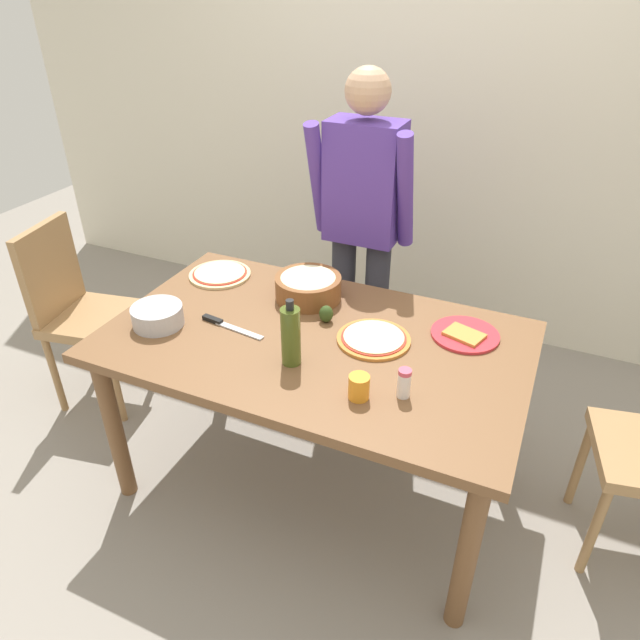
{
  "coord_description": "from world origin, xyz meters",
  "views": [
    {
      "loc": [
        0.77,
        -1.66,
        1.98
      ],
      "look_at": [
        0.0,
        0.05,
        0.81
      ],
      "focal_mm": 32.33,
      "sensor_mm": 36.0,
      "label": 1
    }
  ],
  "objects": [
    {
      "name": "mixing_bowl_steel",
      "position": [
        -0.6,
        -0.17,
        0.8
      ],
      "size": [
        0.2,
        0.2,
        0.08
      ],
      "color": "#B7B7BC",
      "rests_on": "dining_table"
    },
    {
      "name": "pizza_cooked_on_tray",
      "position": [
        0.21,
        0.07,
        0.77
      ],
      "size": [
        0.28,
        0.28,
        0.02
      ],
      "color": "#C67A33",
      "rests_on": "dining_table"
    },
    {
      "name": "salt_shaker",
      "position": [
        0.41,
        -0.2,
        0.81
      ],
      "size": [
        0.04,
        0.04,
        0.11
      ],
      "color": "white",
      "rests_on": "dining_table"
    },
    {
      "name": "chef_knife",
      "position": [
        -0.36,
        -0.07,
        0.77
      ],
      "size": [
        0.29,
        0.06,
        0.02
      ],
      "color": "silver",
      "rests_on": "dining_table"
    },
    {
      "name": "pizza_raw_on_board",
      "position": [
        -0.61,
        0.29,
        0.77
      ],
      "size": [
        0.28,
        0.28,
        0.02
      ],
      "color": "beige",
      "rests_on": "dining_table"
    },
    {
      "name": "ground",
      "position": [
        0.0,
        0.0,
        0.0
      ],
      "size": [
        8.0,
        8.0,
        0.0
      ],
      "primitive_type": "plane",
      "color": "gray"
    },
    {
      "name": "plate_with_slice",
      "position": [
        0.52,
        0.24,
        0.77
      ],
      "size": [
        0.26,
        0.26,
        0.02
      ],
      "color": "red",
      "rests_on": "dining_table"
    },
    {
      "name": "popcorn_bowl",
      "position": [
        -0.15,
        0.27,
        0.82
      ],
      "size": [
        0.28,
        0.28,
        0.11
      ],
      "color": "brown",
      "rests_on": "dining_table"
    },
    {
      "name": "olive_oil_bottle",
      "position": [
        -0.01,
        -0.18,
        0.87
      ],
      "size": [
        0.07,
        0.07,
        0.26
      ],
      "color": "#47561E",
      "rests_on": "dining_table"
    },
    {
      "name": "avocado",
      "position": [
        -0.01,
        0.12,
        0.8
      ],
      "size": [
        0.06,
        0.06,
        0.07
      ],
      "primitive_type": "ellipsoid",
      "color": "#2D4219",
      "rests_on": "dining_table"
    },
    {
      "name": "dining_table",
      "position": [
        0.0,
        0.0,
        0.67
      ],
      "size": [
        1.6,
        0.96,
        0.76
      ],
      "color": "brown",
      "rests_on": "ground"
    },
    {
      "name": "person_cook",
      "position": [
        -0.1,
        0.76,
        0.94
      ],
      "size": [
        0.49,
        0.25,
        1.62
      ],
      "color": "#2D2D38",
      "rests_on": "ground"
    },
    {
      "name": "wall_back",
      "position": [
        0.0,
        1.6,
        1.3
      ],
      "size": [
        5.6,
        0.1,
        2.6
      ],
      "primitive_type": "cube",
      "color": "silver",
      "rests_on": "ground"
    },
    {
      "name": "cup_orange",
      "position": [
        0.28,
        -0.26,
        0.8
      ],
      "size": [
        0.07,
        0.07,
        0.08
      ],
      "primitive_type": "cylinder",
      "color": "orange",
      "rests_on": "dining_table"
    },
    {
      "name": "chair_wooden_left",
      "position": [
        -1.32,
        0.08,
        0.54
      ],
      "size": [
        0.47,
        0.47,
        0.95
      ],
      "color": "#A37A4C",
      "rests_on": "ground"
    }
  ]
}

